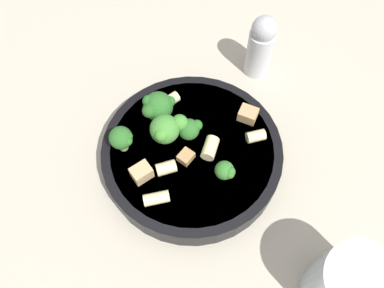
{
  "coord_description": "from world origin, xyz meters",
  "views": [
    {
      "loc": [
        -0.18,
        0.14,
        0.45
      ],
      "look_at": [
        0.0,
        0.0,
        0.04
      ],
      "focal_mm": 35.0,
      "sensor_mm": 36.0,
      "label": 1
    }
  ],
  "objects_px": {
    "broccoli_floret_1": "(166,129)",
    "chicken_chunk_1": "(248,114)",
    "broccoli_floret_0": "(226,171)",
    "rigatoni_0": "(256,136)",
    "rigatoni_3": "(210,148)",
    "rigatoni_1": "(170,100)",
    "pasta_bowl": "(192,153)",
    "chicken_chunk_2": "(142,173)",
    "pepper_shaker": "(261,46)",
    "broccoli_floret_2": "(157,106)",
    "broccoli_floret_3": "(189,129)",
    "chicken_chunk_0": "(186,157)",
    "rigatoni_4": "(166,168)",
    "broccoli_floret_4": "(122,138)",
    "rigatoni_2": "(156,198)"
  },
  "relations": [
    {
      "from": "rigatoni_2",
      "to": "chicken_chunk_1",
      "type": "height_order",
      "value": "chicken_chunk_1"
    },
    {
      "from": "broccoli_floret_3",
      "to": "chicken_chunk_1",
      "type": "bearing_deg",
      "value": -107.34
    },
    {
      "from": "pasta_bowl",
      "to": "broccoli_floret_3",
      "type": "bearing_deg",
      "value": -24.4
    },
    {
      "from": "broccoli_floret_2",
      "to": "rigatoni_0",
      "type": "distance_m",
      "value": 0.13
    },
    {
      "from": "broccoli_floret_1",
      "to": "chicken_chunk_1",
      "type": "bearing_deg",
      "value": -110.37
    },
    {
      "from": "rigatoni_0",
      "to": "rigatoni_2",
      "type": "distance_m",
      "value": 0.15
    },
    {
      "from": "broccoli_floret_3",
      "to": "chicken_chunk_2",
      "type": "relative_size",
      "value": 1.39
    },
    {
      "from": "rigatoni_3",
      "to": "rigatoni_1",
      "type": "bearing_deg",
      "value": -2.74
    },
    {
      "from": "chicken_chunk_2",
      "to": "rigatoni_1",
      "type": "bearing_deg",
      "value": -53.83
    },
    {
      "from": "pasta_bowl",
      "to": "chicken_chunk_2",
      "type": "height_order",
      "value": "chicken_chunk_2"
    },
    {
      "from": "broccoli_floret_2",
      "to": "pasta_bowl",
      "type": "bearing_deg",
      "value": -174.19
    },
    {
      "from": "pasta_bowl",
      "to": "broccoli_floret_3",
      "type": "xyz_separation_m",
      "value": [
        0.02,
        -0.01,
        0.03
      ]
    },
    {
      "from": "broccoli_floret_2",
      "to": "pepper_shaker",
      "type": "height_order",
      "value": "pepper_shaker"
    },
    {
      "from": "rigatoni_4",
      "to": "chicken_chunk_0",
      "type": "bearing_deg",
      "value": -92.64
    },
    {
      "from": "broccoli_floret_3",
      "to": "chicken_chunk_0",
      "type": "distance_m",
      "value": 0.03
    },
    {
      "from": "rigatoni_2",
      "to": "chicken_chunk_1",
      "type": "xyz_separation_m",
      "value": [
        0.02,
        -0.16,
        0.0
      ]
    },
    {
      "from": "broccoli_floret_3",
      "to": "pepper_shaker",
      "type": "height_order",
      "value": "pepper_shaker"
    },
    {
      "from": "rigatoni_0",
      "to": "rigatoni_2",
      "type": "height_order",
      "value": "same"
    },
    {
      "from": "broccoli_floret_2",
      "to": "broccoli_floret_3",
      "type": "relative_size",
      "value": 1.41
    },
    {
      "from": "rigatoni_4",
      "to": "broccoli_floret_2",
      "type": "bearing_deg",
      "value": -28.26
    },
    {
      "from": "broccoli_floret_3",
      "to": "rigatoni_3",
      "type": "height_order",
      "value": "broccoli_floret_3"
    },
    {
      "from": "broccoli_floret_2",
      "to": "broccoli_floret_4",
      "type": "height_order",
      "value": "broccoli_floret_2"
    },
    {
      "from": "rigatoni_3",
      "to": "broccoli_floret_2",
      "type": "bearing_deg",
      "value": 14.69
    },
    {
      "from": "pepper_shaker",
      "to": "rigatoni_1",
      "type": "bearing_deg",
      "value": 87.17
    },
    {
      "from": "rigatoni_2",
      "to": "rigatoni_3",
      "type": "relative_size",
      "value": 1.07
    },
    {
      "from": "broccoli_floret_1",
      "to": "broccoli_floret_4",
      "type": "distance_m",
      "value": 0.05
    },
    {
      "from": "chicken_chunk_0",
      "to": "pepper_shaker",
      "type": "height_order",
      "value": "pepper_shaker"
    },
    {
      "from": "rigatoni_4",
      "to": "rigatoni_0",
      "type": "bearing_deg",
      "value": -105.75
    },
    {
      "from": "pasta_bowl",
      "to": "broccoli_floret_0",
      "type": "xyz_separation_m",
      "value": [
        -0.06,
        -0.01,
        0.03
      ]
    },
    {
      "from": "chicken_chunk_1",
      "to": "chicken_chunk_2",
      "type": "distance_m",
      "value": 0.16
    },
    {
      "from": "broccoli_floret_1",
      "to": "broccoli_floret_2",
      "type": "distance_m",
      "value": 0.04
    },
    {
      "from": "broccoli_floret_0",
      "to": "broccoli_floret_2",
      "type": "distance_m",
      "value": 0.12
    },
    {
      "from": "pasta_bowl",
      "to": "rigatoni_3",
      "type": "height_order",
      "value": "rigatoni_3"
    },
    {
      "from": "broccoli_floret_0",
      "to": "broccoli_floret_3",
      "type": "bearing_deg",
      "value": -0.1
    },
    {
      "from": "broccoli_floret_3",
      "to": "rigatoni_4",
      "type": "distance_m",
      "value": 0.06
    },
    {
      "from": "broccoli_floret_4",
      "to": "chicken_chunk_1",
      "type": "relative_size",
      "value": 1.67
    },
    {
      "from": "rigatoni_0",
      "to": "chicken_chunk_0",
      "type": "relative_size",
      "value": 1.27
    },
    {
      "from": "rigatoni_4",
      "to": "chicken_chunk_1",
      "type": "xyz_separation_m",
      "value": [
        -0.0,
        -0.13,
        0.0
      ]
    },
    {
      "from": "broccoli_floret_4",
      "to": "chicken_chunk_1",
      "type": "xyz_separation_m",
      "value": [
        -0.06,
        -0.15,
        -0.02
      ]
    },
    {
      "from": "broccoli_floret_1",
      "to": "rigatoni_4",
      "type": "distance_m",
      "value": 0.05
    },
    {
      "from": "rigatoni_0",
      "to": "chicken_chunk_0",
      "type": "height_order",
      "value": "rigatoni_0"
    },
    {
      "from": "chicken_chunk_0",
      "to": "chicken_chunk_1",
      "type": "distance_m",
      "value": 0.1
    },
    {
      "from": "broccoli_floret_0",
      "to": "broccoli_floret_4",
      "type": "bearing_deg",
      "value": 34.7
    },
    {
      "from": "rigatoni_0",
      "to": "rigatoni_2",
      "type": "relative_size",
      "value": 0.78
    },
    {
      "from": "chicken_chunk_1",
      "to": "rigatoni_4",
      "type": "bearing_deg",
      "value": 88.91
    },
    {
      "from": "broccoli_floret_0",
      "to": "rigatoni_0",
      "type": "relative_size",
      "value": 1.17
    },
    {
      "from": "rigatoni_4",
      "to": "pepper_shaker",
      "type": "distance_m",
      "value": 0.23
    },
    {
      "from": "pasta_bowl",
      "to": "chicken_chunk_2",
      "type": "bearing_deg",
      "value": 85.16
    },
    {
      "from": "rigatoni_0",
      "to": "broccoli_floret_4",
      "type": "bearing_deg",
      "value": 56.88
    },
    {
      "from": "broccoli_floret_1",
      "to": "broccoli_floret_3",
      "type": "height_order",
      "value": "broccoli_floret_1"
    }
  ]
}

